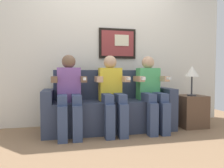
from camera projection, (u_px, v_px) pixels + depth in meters
The scene contains 8 objects.
ground_plane at pixel (114, 136), 2.86m from camera, with size 5.60×5.60×0.00m, color #8C6B4C.
back_wall_assembly at pixel (104, 46), 3.53m from camera, with size 4.31×0.10×2.60m.
couch at pixel (109, 109), 3.16m from camera, with size 1.91×0.58×0.90m.
person_on_left at pixel (69, 91), 2.85m from camera, with size 0.46×0.56×1.11m.
person_in_middle at pixel (112, 91), 2.98m from camera, with size 0.46×0.56×1.11m.
person_on_right at pixel (151, 90), 3.11m from camera, with size 0.46×0.56×1.11m.
side_table_right at pixel (191, 111), 3.35m from camera, with size 0.40×0.40×0.50m.
table_lamp at pixel (192, 73), 3.26m from camera, with size 0.22×0.22×0.46m.
Camera 1 is at (-0.65, -2.74, 0.86)m, focal length 33.73 mm.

